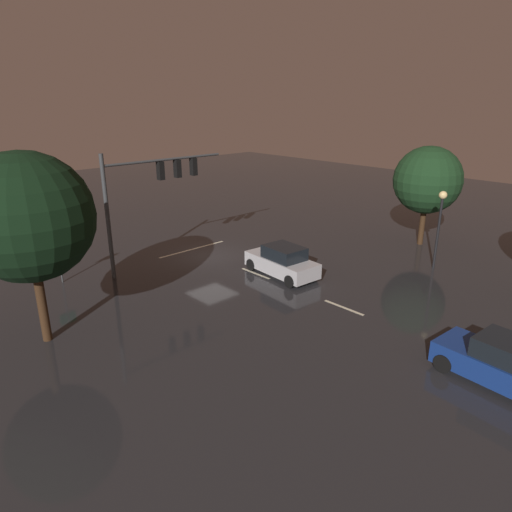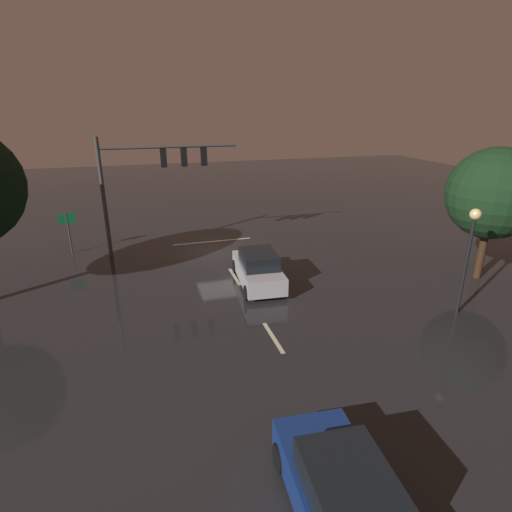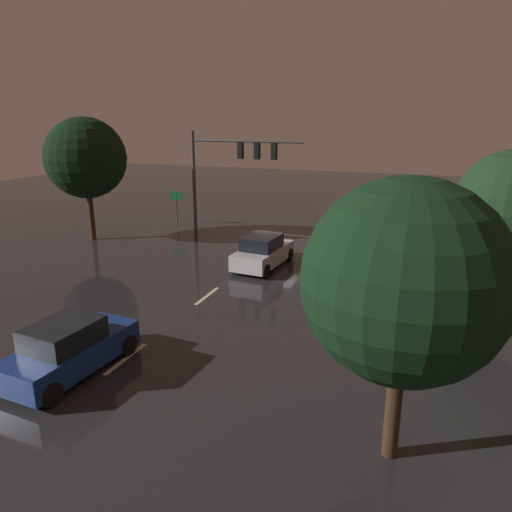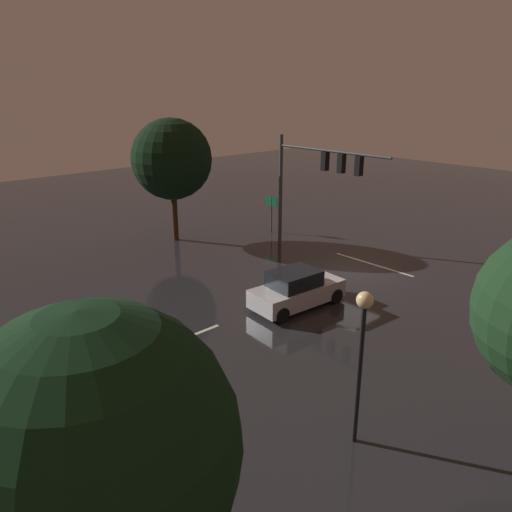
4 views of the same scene
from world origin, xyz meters
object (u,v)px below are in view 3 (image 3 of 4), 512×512
Objects in this scene: car_approaching at (263,252)px; car_distant at (69,349)px; traffic_signal_assembly at (231,161)px; route_sign at (176,200)px; tree_left_near at (405,282)px; street_lamp_left_kerb at (402,244)px; tree_right_near at (86,158)px.

car_distant is at bearing 80.95° from car_approaching.
traffic_signal_assembly is 8.30m from car_approaching.
tree_left_near reaches higher than route_sign.
car_distant is 10.14m from tree_left_near.
tree_right_near is at bearing -19.71° from street_lamp_left_kerb.
car_distant is 11.61m from street_lamp_left_kerb.
traffic_signal_assembly reaches higher than car_distant.
route_sign is at bearing -116.67° from tree_right_near.
tree_right_near reaches higher than car_distant.
tree_left_near is at bearing 130.17° from route_sign.
traffic_signal_assembly is 8.89m from tree_right_near.
tree_right_near is at bearing -7.77° from car_approaching.
street_lamp_left_kerb is at bearing -142.64° from car_distant.
tree_right_near is (10.10, -13.75, 4.29)m from car_distant.
traffic_signal_assembly is 1.68× the size of street_lamp_left_kerb.
car_distant is (1.93, 12.11, 0.00)m from car_approaching.
traffic_signal_assembly reaches higher than street_lamp_left_kerb.
street_lamp_left_kerb is (-11.35, 11.13, -1.60)m from traffic_signal_assembly.
tree_left_near reaches higher than car_approaching.
traffic_signal_assembly is at bearing -82.69° from car_distant.
street_lamp_left_kerb is 20.60m from route_sign.
traffic_signal_assembly is at bearing 164.03° from route_sign.
car_approaching is 1.00× the size of car_distant.
car_approaching is at bearing 141.39° from route_sign.
car_distant is at bearing 110.45° from route_sign.
street_lamp_left_kerb is at bearing 160.29° from tree_right_near.
traffic_signal_assembly is 1.00× the size of tree_right_near.
tree_right_near is (19.62, -14.17, 0.82)m from tree_left_near.
traffic_signal_assembly is 18.61m from car_distant.
tree_right_near reaches higher than traffic_signal_assembly.
car_distant is at bearing 37.36° from street_lamp_left_kerb.
street_lamp_left_kerb is at bearing 142.39° from route_sign.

